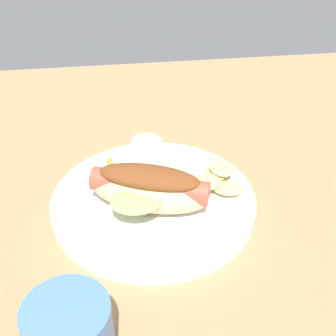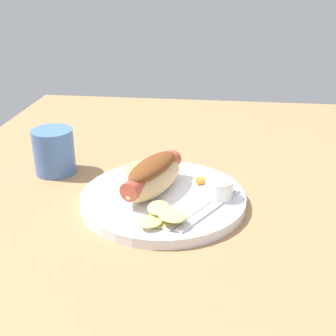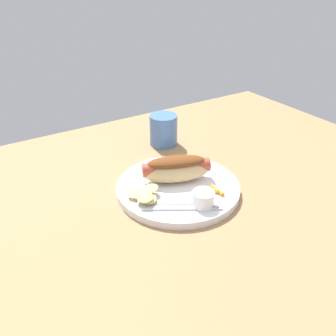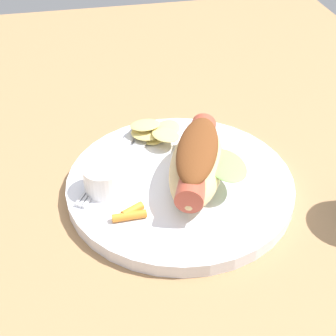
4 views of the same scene
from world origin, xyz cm
name	(u,v)px [view 1 (image 1 of 4)]	position (x,y,z in cm)	size (l,w,h in cm)	color
ground_plane	(152,200)	(0.00, 0.00, -0.90)	(120.00, 90.00, 1.80)	#9E754C
plate	(154,202)	(0.05, -2.42, 0.80)	(25.80, 25.80, 1.60)	white
hot_dog	(149,188)	(-0.66, -4.21, 4.48)	(15.58, 10.64, 5.56)	#DBB77A
sauce_ramekin	(149,150)	(0.39, 6.21, 3.10)	(4.30, 4.30, 3.01)	white
fork	(179,161)	(4.39, 4.86, 1.80)	(13.85, 9.12, 0.40)	silver
knife	(182,170)	(4.53, 2.66, 1.78)	(13.60, 1.40, 0.36)	silver
chips_pile	(218,179)	(8.53, -1.25, 2.69)	(7.26, 7.79, 2.27)	#DAC56E
carrot_garnish	(113,168)	(-4.88, 3.93, 2.05)	(2.19, 3.59, 0.93)	orange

